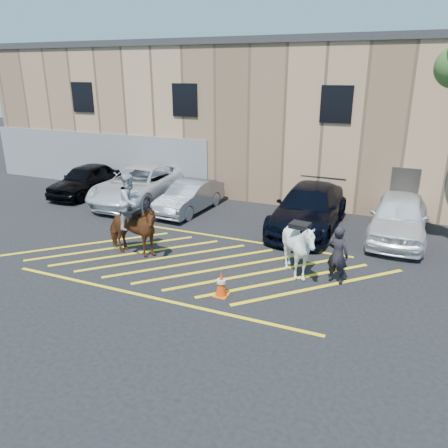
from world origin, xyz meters
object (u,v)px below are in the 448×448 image
at_px(car_white_suv, 399,217).
at_px(traffic_cone, 221,284).
at_px(car_black_suv, 86,180).
at_px(saddled_white, 299,248).
at_px(car_white_pickup, 141,184).
at_px(mounted_bay, 132,223).
at_px(car_blue_suv, 309,208).
at_px(car_silver_sedan, 190,197).
at_px(handler, 338,255).

height_order(car_white_suv, traffic_cone, car_white_suv).
relative_size(car_black_suv, saddled_white, 2.41).
bearing_deg(car_white_pickup, mounted_bay, -60.45).
height_order(car_black_suv, car_white_suv, car_white_suv).
distance_m(car_black_suv, car_white_pickup, 3.20).
xyz_separation_m(car_black_suv, saddled_white, (12.04, -5.00, 0.17)).
xyz_separation_m(car_white_pickup, car_blue_suv, (8.16, -0.58, -0.00)).
relative_size(car_white_pickup, mounted_bay, 2.12).
xyz_separation_m(car_silver_sedan, traffic_cone, (4.35, -6.52, -0.31)).
bearing_deg(car_silver_sedan, mounted_bay, -80.64).
bearing_deg(car_blue_suv, car_black_suv, 177.73).
height_order(car_black_suv, handler, handler).
height_order(car_black_suv, saddled_white, saddled_white).
xyz_separation_m(car_white_suv, traffic_cone, (-4.24, -6.62, -0.47)).
distance_m(car_blue_suv, traffic_cone, 6.54).
height_order(car_silver_sedan, saddled_white, saddled_white).
distance_m(car_black_suv, car_blue_suv, 11.37).
xyz_separation_m(car_white_pickup, handler, (9.97, -4.94, 0.04)).
bearing_deg(handler, mounted_bay, 21.02).
xyz_separation_m(car_silver_sedan, car_blue_suv, (5.30, -0.07, 0.15)).
distance_m(car_silver_sedan, traffic_cone, 7.85).
bearing_deg(car_silver_sedan, car_white_suv, 4.30).
xyz_separation_m(car_white_pickup, car_white_suv, (11.45, -0.41, 0.00)).
height_order(car_silver_sedan, mounted_bay, mounted_bay).
bearing_deg(car_silver_sedan, car_black_suv, 179.21).
xyz_separation_m(car_blue_suv, mounted_bay, (-4.79, -5.02, 0.31)).
bearing_deg(handler, car_black_suv, -5.13).
bearing_deg(car_silver_sedan, car_blue_suv, 2.87).
relative_size(handler, traffic_cone, 2.39).
relative_size(mounted_bay, saddled_white, 1.52).
height_order(handler, traffic_cone, handler).
xyz_separation_m(handler, saddled_white, (-1.13, -0.09, 0.06)).
bearing_deg(handler, traffic_cone, 52.38).
bearing_deg(car_black_suv, mounted_bay, -41.73).
xyz_separation_m(handler, traffic_cone, (-2.77, -2.09, -0.51)).
distance_m(car_white_suv, saddled_white, 5.30).
distance_m(car_white_pickup, car_white_suv, 11.46).
xyz_separation_m(car_white_pickup, car_silver_sedan, (2.86, -0.50, -0.16)).
height_order(car_black_suv, car_white_pickup, car_white_pickup).
bearing_deg(car_black_suv, traffic_cone, -35.31).
height_order(car_white_pickup, saddled_white, saddled_white).
bearing_deg(traffic_cone, car_white_pickup, 135.73).
distance_m(car_white_suv, mounted_bay, 9.62).
xyz_separation_m(handler, mounted_bay, (-6.61, -0.66, 0.27)).
height_order(mounted_bay, saddled_white, mounted_bay).
xyz_separation_m(mounted_bay, saddled_white, (5.48, 0.57, -0.21)).
relative_size(car_blue_suv, car_white_suv, 1.16).
relative_size(car_silver_sedan, mounted_bay, 1.45).
bearing_deg(mounted_bay, saddled_white, 5.96).
distance_m(handler, saddled_white, 1.13).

